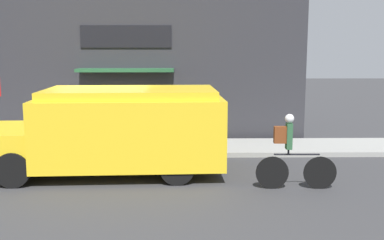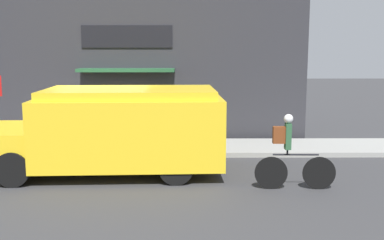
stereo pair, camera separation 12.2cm
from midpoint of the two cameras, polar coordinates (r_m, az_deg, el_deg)
ground_plane at (r=12.78m, az=-10.91°, el=-4.75°), size 70.00×70.00×0.00m
sidewalk at (r=13.76m, az=-10.14°, el=-3.47°), size 28.00×2.07×0.14m
storefront at (r=14.79m, az=-9.51°, el=8.36°), size 12.44×0.87×5.76m
school_bus at (r=11.00m, az=-9.50°, el=-1.20°), size 5.89×2.92×2.07m
cyclist at (r=9.87m, az=12.74°, el=-4.29°), size 1.74×0.20×1.64m
trash_bin at (r=14.39m, az=-12.63°, el=-0.78°), size 0.52×0.52×0.96m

